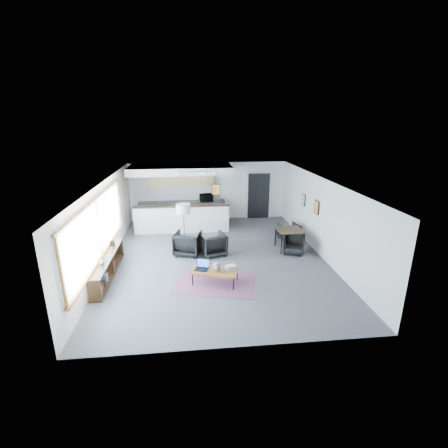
{
  "coord_description": "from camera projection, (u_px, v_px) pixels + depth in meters",
  "views": [
    {
      "loc": [
        -0.84,
        -9.95,
        4.44
      ],
      "look_at": [
        0.27,
        0.4,
        1.05
      ],
      "focal_mm": 26.0,
      "sensor_mm": 36.0,
      "label": 1
    }
  ],
  "objects": [
    {
      "name": "coffee_table",
      "position": [
        215.0,
        271.0,
        9.08
      ],
      "size": [
        1.4,
        1.03,
        0.41
      ],
      "rotation": [
        0.0,
        0.0,
        -0.31
      ],
      "color": "brown",
      "rests_on": "floor"
    },
    {
      "name": "armchair_right",
      "position": [
        213.0,
        243.0,
        11.01
      ],
      "size": [
        0.98,
        0.95,
        0.83
      ],
      "primitive_type": "imported",
      "rotation": [
        0.0,
        0.0,
        3.42
      ],
      "color": "black",
      "rests_on": "floor"
    },
    {
      "name": "dining_chair_near",
      "position": [
        294.0,
        245.0,
        11.17
      ],
      "size": [
        0.76,
        0.74,
        0.62
      ],
      "primitive_type": "imported",
      "rotation": [
        0.0,
        0.0,
        -0.37
      ],
      "color": "black",
      "rests_on": "floor"
    },
    {
      "name": "track_light",
      "position": [
        196.0,
        172.0,
        12.1
      ],
      "size": [
        1.6,
        0.07,
        0.15
      ],
      "color": "silver",
      "rests_on": "room"
    },
    {
      "name": "room",
      "position": [
        217.0,
        221.0,
        10.46
      ],
      "size": [
        7.02,
        9.02,
        2.62
      ],
      "color": "#48484A",
      "rests_on": "ground"
    },
    {
      "name": "doorway",
      "position": [
        258.0,
        195.0,
        14.95
      ],
      "size": [
        1.1,
        0.12,
        2.15
      ],
      "color": "black",
      "rests_on": "room"
    },
    {
      "name": "dining_chair_far",
      "position": [
        289.0,
        232.0,
        12.38
      ],
      "size": [
        0.68,
        0.65,
        0.61
      ],
      "primitive_type": "imported",
      "rotation": [
        0.0,
        0.0,
        3.33
      ],
      "color": "black",
      "rests_on": "floor"
    },
    {
      "name": "ceramic_pot",
      "position": [
        217.0,
        267.0,
        8.99
      ],
      "size": [
        0.25,
        0.25,
        0.25
      ],
      "rotation": [
        0.0,
        0.0,
        -0.14
      ],
      "color": "gray",
      "rests_on": "coffee_table"
    },
    {
      "name": "kitchenette",
      "position": [
        182.0,
        194.0,
        13.82
      ],
      "size": [
        4.2,
        1.96,
        2.6
      ],
      "color": "white",
      "rests_on": "floor"
    },
    {
      "name": "window",
      "position": [
        98.0,
        229.0,
        9.21
      ],
      "size": [
        0.1,
        5.95,
        1.66
      ],
      "color": "#8CBFFF",
      "rests_on": "room"
    },
    {
      "name": "floor_lamp",
      "position": [
        183.0,
        211.0,
        10.94
      ],
      "size": [
        0.64,
        0.64,
        1.71
      ],
      "rotation": [
        0.0,
        0.0,
        0.38
      ],
      "color": "black",
      "rests_on": "floor"
    },
    {
      "name": "laptop",
      "position": [
        202.0,
        266.0,
        9.12
      ],
      "size": [
        0.45,
        0.41,
        0.26
      ],
      "rotation": [
        0.0,
        0.0,
        -0.34
      ],
      "color": "black",
      "rests_on": "coffee_table"
    },
    {
      "name": "console",
      "position": [
        108.0,
        267.0,
        9.44
      ],
      "size": [
        0.35,
        3.0,
        0.8
      ],
      "color": "black",
      "rests_on": "floor"
    },
    {
      "name": "dining_table",
      "position": [
        290.0,
        231.0,
        11.38
      ],
      "size": [
        0.88,
        0.88,
        0.74
      ],
      "rotation": [
        0.0,
        0.0,
        0.01
      ],
      "color": "black",
      "rests_on": "floor"
    },
    {
      "name": "armchair_left",
      "position": [
        188.0,
        242.0,
        11.04
      ],
      "size": [
        1.01,
        0.98,
        0.86
      ],
      "primitive_type": "imported",
      "rotation": [
        0.0,
        0.0,
        2.88
      ],
      "color": "black",
      "rests_on": "floor"
    },
    {
      "name": "coaster",
      "position": [
        220.0,
        274.0,
        8.82
      ],
      "size": [
        0.12,
        0.12,
        0.01
      ],
      "rotation": [
        0.0,
        0.0,
        0.38
      ],
      "color": "#E5590C",
      "rests_on": "coffee_table"
    },
    {
      "name": "wall_art_lower",
      "position": [
        317.0,
        207.0,
        11.12
      ],
      "size": [
        0.03,
        0.38,
        0.48
      ],
      "color": "black",
      "rests_on": "room"
    },
    {
      "name": "microwave",
      "position": [
        206.0,
        197.0,
        14.43
      ],
      "size": [
        0.61,
        0.37,
        0.39
      ],
      "primitive_type": "imported",
      "rotation": [
        0.0,
        0.0,
        0.08
      ],
      "color": "black",
      "rests_on": "kitchenette"
    },
    {
      "name": "kilim_rug",
      "position": [
        215.0,
        283.0,
        9.19
      ],
      "size": [
        2.55,
        2.02,
        0.01
      ],
      "rotation": [
        0.0,
        0.0,
        -0.23
      ],
      "color": "#63344D",
      "rests_on": "floor"
    },
    {
      "name": "wall_art_upper",
      "position": [
        304.0,
        200.0,
        12.36
      ],
      "size": [
        0.03,
        0.34,
        0.44
      ],
      "color": "black",
      "rests_on": "room"
    },
    {
      "name": "book_stack",
      "position": [
        231.0,
        267.0,
        9.14
      ],
      "size": [
        0.36,
        0.31,
        0.1
      ],
      "rotation": [
        0.0,
        0.0,
        0.19
      ],
      "color": "silver",
      "rests_on": "coffee_table"
    }
  ]
}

